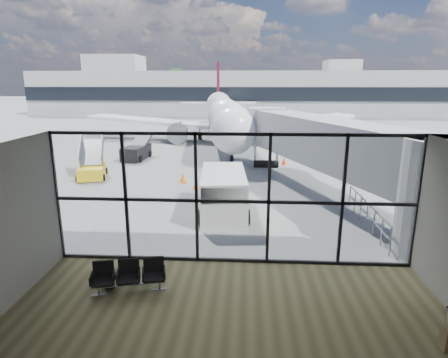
# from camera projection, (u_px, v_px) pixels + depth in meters

# --- Properties ---
(ground) EXTENTS (220.00, 220.00, 0.00)m
(ground) POSITION_uv_depth(u_px,v_px,m) (243.00, 127.00, 51.63)
(ground) COLOR slate
(ground) RESTS_ON ground
(lounge_shell) EXTENTS (12.02, 8.01, 4.51)m
(lounge_shell) POSITION_uv_depth(u_px,v_px,m) (224.00, 252.00, 7.67)
(lounge_shell) COLOR brown
(lounge_shell) RESTS_ON ground
(glass_curtain_wall) EXTENTS (12.10, 0.12, 4.50)m
(glass_curtain_wall) POSITION_uv_depth(u_px,v_px,m) (232.00, 200.00, 12.41)
(glass_curtain_wall) COLOR white
(glass_curtain_wall) RESTS_ON ground
(jet_bridge) EXTENTS (8.00, 16.50, 4.33)m
(jet_bridge) POSITION_uv_depth(u_px,v_px,m) (335.00, 149.00, 18.84)
(jet_bridge) COLOR #959799
(jet_bridge) RESTS_ON ground
(apron_railing) EXTENTS (0.06, 5.46, 1.11)m
(apron_railing) POSITION_uv_depth(u_px,v_px,m) (367.00, 211.00, 15.86)
(apron_railing) COLOR gray
(apron_railing) RESTS_ON ground
(far_terminal) EXTENTS (80.00, 12.20, 11.00)m
(far_terminal) POSITION_uv_depth(u_px,v_px,m) (242.00, 92.00, 71.83)
(far_terminal) COLOR #A0A19D
(far_terminal) RESTS_ON ground
(tree_0) EXTENTS (4.95, 4.95, 7.12)m
(tree_0) POSITION_uv_depth(u_px,v_px,m) (45.00, 89.00, 83.98)
(tree_0) COLOR #382619
(tree_0) RESTS_ON ground
(tree_1) EXTENTS (5.61, 5.61, 8.07)m
(tree_1) POSITION_uv_depth(u_px,v_px,m) (70.00, 86.00, 83.48)
(tree_1) COLOR #382619
(tree_1) RESTS_ON ground
(tree_2) EXTENTS (6.27, 6.27, 9.03)m
(tree_2) POSITION_uv_depth(u_px,v_px,m) (96.00, 83.00, 82.98)
(tree_2) COLOR #382619
(tree_2) RESTS_ON ground
(tree_3) EXTENTS (4.95, 4.95, 7.12)m
(tree_3) POSITION_uv_depth(u_px,v_px,m) (123.00, 89.00, 82.94)
(tree_3) COLOR #382619
(tree_3) RESTS_ON ground
(tree_4) EXTENTS (5.61, 5.61, 8.07)m
(tree_4) POSITION_uv_depth(u_px,v_px,m) (150.00, 86.00, 82.44)
(tree_4) COLOR #382619
(tree_4) RESTS_ON ground
(tree_5) EXTENTS (6.27, 6.27, 9.03)m
(tree_5) POSITION_uv_depth(u_px,v_px,m) (177.00, 83.00, 81.94)
(tree_5) COLOR #382619
(tree_5) RESTS_ON ground
(seating_row) EXTENTS (2.15, 1.05, 0.95)m
(seating_row) POSITION_uv_depth(u_px,v_px,m) (129.00, 274.00, 11.06)
(seating_row) COLOR gray
(seating_row) RESTS_ON ground
(backpack) EXTENTS (0.33, 0.33, 0.42)m
(backpack) POSITION_uv_depth(u_px,v_px,m) (110.00, 282.00, 11.25)
(backpack) COLOR black
(backpack) RESTS_ON ground
(airliner) EXTENTS (29.45, 34.24, 8.83)m
(airliner) POSITION_uv_depth(u_px,v_px,m) (223.00, 114.00, 40.84)
(airliner) COLOR white
(airliner) RESTS_ON ground
(service_van) EXTENTS (2.52, 4.74, 2.00)m
(service_van) POSITION_uv_depth(u_px,v_px,m) (223.00, 193.00, 17.41)
(service_van) COLOR silver
(service_van) RESTS_ON ground
(belt_loader) EXTENTS (1.93, 4.25, 1.90)m
(belt_loader) POSITION_uv_depth(u_px,v_px,m) (137.00, 151.00, 30.09)
(belt_loader) COLOR black
(belt_loader) RESTS_ON ground
(mobile_stairs) EXTENTS (2.31, 3.48, 2.25)m
(mobile_stairs) POSITION_uv_depth(u_px,v_px,m) (92.00, 169.00, 24.30)
(mobile_stairs) COLOR gold
(mobile_stairs) RESTS_ON ground
(traffic_cone_a) EXTENTS (0.43, 0.43, 0.62)m
(traffic_cone_a) POSITION_uv_depth(u_px,v_px,m) (183.00, 178.00, 23.18)
(traffic_cone_a) COLOR orange
(traffic_cone_a) RESTS_ON ground
(traffic_cone_b) EXTENTS (0.39, 0.39, 0.55)m
(traffic_cone_b) POSITION_uv_depth(u_px,v_px,m) (196.00, 184.00, 21.80)
(traffic_cone_b) COLOR orange
(traffic_cone_b) RESTS_ON ground
(traffic_cone_c) EXTENTS (0.38, 0.38, 0.55)m
(traffic_cone_c) POSITION_uv_depth(u_px,v_px,m) (284.00, 161.00, 28.24)
(traffic_cone_c) COLOR #FD330D
(traffic_cone_c) RESTS_ON ground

